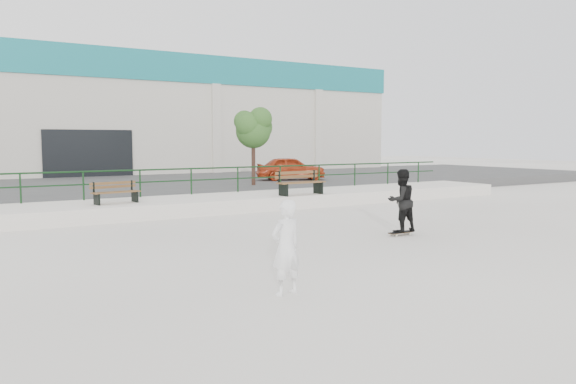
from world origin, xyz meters
TOP-DOWN VIEW (x-y plane):
  - ground at (0.00, 0.00)m, footprint 120.00×120.00m
  - ledge at (0.00, 9.50)m, footprint 30.00×3.00m
  - parking_strip at (0.00, 18.00)m, footprint 60.00×14.00m
  - railing at (-0.00, 10.80)m, footprint 28.00×0.06m
  - commercial_building at (-0.00, 31.99)m, footprint 44.20×16.33m
  - bench_left at (-2.31, 9.21)m, footprint 1.64×0.71m
  - bench_right at (4.53, 8.51)m, footprint 2.03×0.71m
  - tree at (5.23, 13.61)m, footprint 2.03×1.81m
  - red_car at (8.48, 15.56)m, footprint 3.91×2.66m
  - skateboard at (3.46, 1.75)m, footprint 0.79×0.25m
  - standing_skater at (3.46, 1.75)m, footprint 0.88×0.71m
  - seated_skater at (-2.30, -1.68)m, footprint 0.64×0.47m

SIDE VIEW (x-z plane):
  - ground at x=0.00m, z-range 0.00..0.00m
  - skateboard at x=3.46m, z-range 0.03..0.12m
  - ledge at x=0.00m, z-range 0.00..0.50m
  - parking_strip at x=0.00m, z-range 0.00..0.50m
  - seated_skater at x=-2.30m, z-range 0.00..1.61m
  - bench_left at x=-2.31m, z-range 0.50..1.23m
  - standing_skater at x=3.46m, z-range 0.09..1.81m
  - bench_right at x=4.53m, z-range 0.50..1.42m
  - red_car at x=8.48m, z-range 0.50..1.73m
  - railing at x=0.00m, z-range 0.73..1.76m
  - tree at x=5.23m, z-range 1.40..5.01m
  - commercial_building at x=0.00m, z-range 0.58..8.58m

